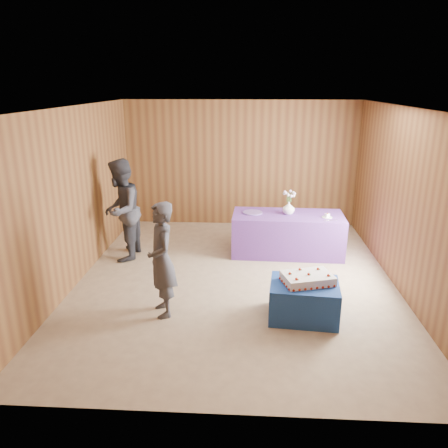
# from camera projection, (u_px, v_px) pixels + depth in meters

# --- Properties ---
(ground) EXTENTS (6.00, 6.00, 0.00)m
(ground) POSITION_uv_depth(u_px,v_px,m) (235.00, 280.00, 7.03)
(ground) COLOR tan
(ground) RESTS_ON ground
(room_shell) EXTENTS (5.04, 6.04, 2.72)m
(room_shell) POSITION_uv_depth(u_px,v_px,m) (236.00, 169.00, 6.48)
(room_shell) COLOR brown
(room_shell) RESTS_ON ground
(cake_table) EXTENTS (0.96, 0.78, 0.50)m
(cake_table) POSITION_uv_depth(u_px,v_px,m) (304.00, 300.00, 5.85)
(cake_table) COLOR navy
(cake_table) RESTS_ON ground
(serving_table) EXTENTS (2.03, 0.96, 0.75)m
(serving_table) POSITION_uv_depth(u_px,v_px,m) (287.00, 234.00, 8.04)
(serving_table) COLOR #66338D
(serving_table) RESTS_ON ground
(sheet_cake) EXTENTS (0.77, 0.63, 0.16)m
(sheet_cake) POSITION_uv_depth(u_px,v_px,m) (308.00, 278.00, 5.78)
(sheet_cake) COLOR white
(sheet_cake) RESTS_ON cake_table
(vase) EXTENTS (0.28, 0.28, 0.23)m
(vase) POSITION_uv_depth(u_px,v_px,m) (289.00, 208.00, 7.92)
(vase) COLOR white
(vase) RESTS_ON serving_table
(flower_spray) EXTENTS (0.23, 0.22, 0.18)m
(flower_spray) POSITION_uv_depth(u_px,v_px,m) (289.00, 194.00, 7.84)
(flower_spray) COLOR #376D2B
(flower_spray) RESTS_ON vase
(platter) EXTENTS (0.40, 0.40, 0.02)m
(platter) POSITION_uv_depth(u_px,v_px,m) (253.00, 213.00, 8.01)
(platter) COLOR #694D9A
(platter) RESTS_ON serving_table
(plate) EXTENTS (0.24, 0.24, 0.01)m
(plate) POSITION_uv_depth(u_px,v_px,m) (327.00, 217.00, 7.74)
(plate) COLOR silver
(plate) RESTS_ON serving_table
(cake_slice) EXTENTS (0.09, 0.09, 0.09)m
(cake_slice) POSITION_uv_depth(u_px,v_px,m) (327.00, 215.00, 7.73)
(cake_slice) COLOR white
(cake_slice) RESTS_ON plate
(knife) EXTENTS (0.26, 0.10, 0.00)m
(knife) POSITION_uv_depth(u_px,v_px,m) (331.00, 220.00, 7.57)
(knife) COLOR silver
(knife) RESTS_ON serving_table
(guest_left) EXTENTS (0.57, 0.68, 1.58)m
(guest_left) POSITION_uv_depth(u_px,v_px,m) (162.00, 260.00, 5.79)
(guest_left) COLOR #34353E
(guest_left) RESTS_ON ground
(guest_right) EXTENTS (0.69, 0.89, 1.80)m
(guest_right) POSITION_uv_depth(u_px,v_px,m) (121.00, 210.00, 7.65)
(guest_right) COLOR #303139
(guest_right) RESTS_ON ground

